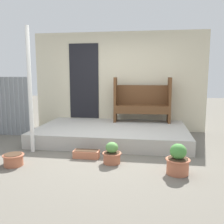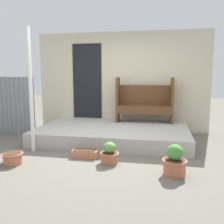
{
  "view_description": "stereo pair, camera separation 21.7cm",
  "coord_description": "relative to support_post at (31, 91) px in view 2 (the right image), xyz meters",
  "views": [
    {
      "loc": [
        0.83,
        -4.54,
        1.51
      ],
      "look_at": [
        0.09,
        0.37,
        0.75
      ],
      "focal_mm": 40.0,
      "sensor_mm": 36.0,
      "label": 1
    },
    {
      "loc": [
        1.05,
        -4.5,
        1.51
      ],
      "look_at": [
        0.09,
        0.37,
        0.75
      ],
      "focal_mm": 40.0,
      "sensor_mm": 36.0,
      "label": 2
    }
  ],
  "objects": [
    {
      "name": "flower_pot_right",
      "position": [
        2.69,
        -0.71,
        -0.99
      ],
      "size": [
        0.37,
        0.37,
        0.47
      ],
      "color": "#B76647",
      "rests_on": "ground_plane"
    },
    {
      "name": "flower_pot_left",
      "position": [
        0.03,
        -0.76,
        -1.08
      ],
      "size": [
        0.35,
        0.35,
        0.2
      ],
      "color": "#B76647",
      "rests_on": "ground_plane"
    },
    {
      "name": "support_post",
      "position": [
        0.0,
        0.0,
        0.0
      ],
      "size": [
        0.07,
        0.07,
        2.39
      ],
      "color": "white",
      "rests_on": "ground_plane"
    },
    {
      "name": "planter_box_rect",
      "position": [
        1.13,
        -0.2,
        -1.12
      ],
      "size": [
        0.46,
        0.2,
        0.14
      ],
      "color": "#C67251",
      "rests_on": "ground_plane"
    },
    {
      "name": "bench",
      "position": [
        2.05,
        1.89,
        -0.35
      ],
      "size": [
        1.42,
        0.46,
        1.13
      ],
      "rotation": [
        0.0,
        0.0,
        0.04
      ],
      "color": "brown",
      "rests_on": "porch_slab"
    },
    {
      "name": "porch_slab",
      "position": [
        1.4,
        1.15,
        -1.04
      ],
      "size": [
        3.38,
        2.09,
        0.3
      ],
      "color": "#B2AFA8",
      "rests_on": "ground_plane"
    },
    {
      "name": "ground_plane",
      "position": [
        1.41,
        0.1,
        -1.19
      ],
      "size": [
        24.0,
        24.0,
        0.0
      ],
      "primitive_type": "plane",
      "color": "#666056"
    },
    {
      "name": "flower_pot_middle",
      "position": [
        1.63,
        -0.4,
        -1.03
      ],
      "size": [
        0.33,
        0.33,
        0.37
      ],
      "color": "#B76647",
      "rests_on": "ground_plane"
    },
    {
      "name": "house_wall",
      "position": [
        1.36,
        2.22,
        0.11
      ],
      "size": [
        4.58,
        0.08,
        2.6
      ],
      "color": "beige",
      "rests_on": "ground_plane"
    }
  ]
}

